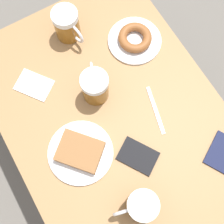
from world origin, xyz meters
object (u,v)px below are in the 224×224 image
passport_far_edge (222,152)px  beer_mug_right (67,25)px  napkin_folded (34,85)px  beer_mug_left (141,206)px  fork (155,110)px  passport_near_edge (138,156)px  plate_with_donut (135,39)px  beer_mug_center (95,86)px  plate_with_cake (80,152)px

passport_far_edge → beer_mug_right: bearing=-70.6°
napkin_folded → passport_far_edge: (-0.44, 0.54, 0.00)m
beer_mug_left → napkin_folded: bearing=-78.8°
beer_mug_right → napkin_folded: 0.25m
beer_mug_left → fork: (-0.22, -0.25, -0.06)m
passport_near_edge → fork: bearing=-142.1°
beer_mug_left → napkin_folded: 0.56m
plate_with_donut → passport_far_edge: size_ratio=1.32×
beer_mug_center → beer_mug_right: (-0.03, -0.26, 0.00)m
plate_with_cake → beer_mug_center: (-0.15, -0.16, 0.05)m
fork → passport_near_edge: (0.14, 0.11, 0.00)m
beer_mug_left → beer_mug_right: size_ratio=1.00×
beer_mug_left → passport_far_edge: (-0.33, -0.01, -0.06)m
beer_mug_center → beer_mug_right: 0.26m
passport_near_edge → passport_far_edge: (-0.25, 0.13, 0.00)m
plate_with_donut → beer_mug_right: 0.25m
fork → passport_near_edge: size_ratio=1.15×
napkin_folded → plate_with_donut: bearing=175.9°
plate_with_cake → fork: (-0.30, -0.00, -0.01)m
plate_with_cake → napkin_folded: size_ratio=1.44×
napkin_folded → passport_near_edge: (-0.19, 0.41, 0.00)m
plate_with_donut → passport_far_edge: bearing=93.9°
beer_mug_right → passport_near_edge: (0.02, 0.53, -0.06)m
beer_mug_right → passport_far_edge: beer_mug_right is taller
plate_with_donut → beer_mug_right: beer_mug_right is taller
beer_mug_left → beer_mug_center: bearing=-99.8°
plate_with_cake → passport_far_edge: plate_with_cake is taller
plate_with_donut → beer_mug_left: bearing=59.9°
beer_mug_right → passport_near_edge: 0.53m
passport_near_edge → beer_mug_left: bearing=59.3°
beer_mug_left → fork: beer_mug_left is taller
plate_with_donut → beer_mug_left: (0.30, 0.52, 0.05)m
napkin_folded → passport_near_edge: passport_near_edge is taller
plate_with_cake → fork: bearing=-179.9°
beer_mug_left → beer_mug_right: (-0.10, -0.67, 0.00)m
plate_with_cake → beer_mug_center: 0.23m
beer_mug_left → passport_near_edge: bearing=-120.7°
beer_mug_right → passport_far_edge: (-0.23, 0.66, -0.06)m
beer_mug_right → napkin_folded: bearing=30.4°
passport_far_edge → plate_with_cake: bearing=-30.1°
fork → passport_near_edge: 0.18m
beer_mug_center → passport_far_edge: (-0.26, 0.40, -0.06)m
plate_with_cake → passport_near_edge: plate_with_cake is taller
beer_mug_left → passport_near_edge: (-0.08, -0.14, -0.06)m
beer_mug_center → passport_near_edge: size_ratio=0.88×
beer_mug_right → passport_far_edge: size_ratio=0.90×
plate_with_donut → beer_mug_center: beer_mug_center is taller
beer_mug_left → plate_with_cake: bearing=-72.0°
beer_mug_center → fork: beer_mug_center is taller
beer_mug_right → passport_far_edge: bearing=109.4°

